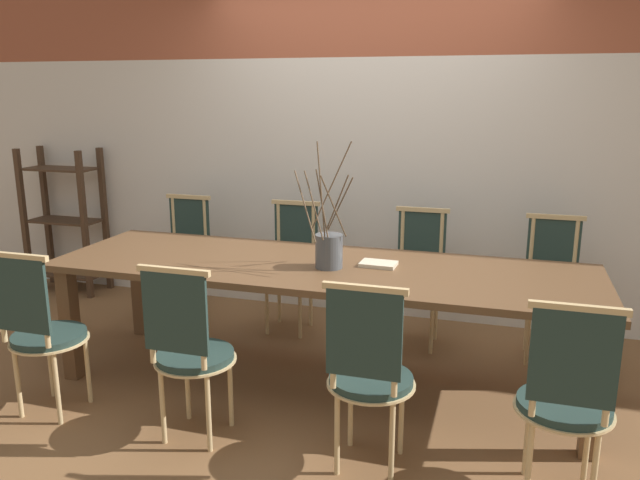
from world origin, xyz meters
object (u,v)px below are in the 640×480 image
object	(u,v)px
shelving_rack	(65,221)
chair_far_center	(418,273)
chair_near_center	(369,371)
vase_centerpiece	(329,249)
dining_table	(320,277)
book_stack	(378,264)

from	to	relation	value
shelving_rack	chair_far_center	bearing A→B (deg)	-5.26
chair_far_center	shelving_rack	distance (m)	3.19
chair_near_center	vase_centerpiece	bearing A→B (deg)	118.40
dining_table	book_stack	distance (m)	0.36
chair_far_center	shelving_rack	world-z (taller)	shelving_rack
chair_far_center	book_stack	distance (m)	0.79
chair_far_center	vase_centerpiece	size ratio (longest dim) A/B	1.32
dining_table	chair_near_center	size ratio (longest dim) A/B	3.35
vase_centerpiece	book_stack	world-z (taller)	vase_centerpiece
dining_table	chair_near_center	world-z (taller)	chair_near_center
chair_far_center	book_stack	xyz separation A→B (m)	(-0.14, -0.74, 0.26)
dining_table	shelving_rack	distance (m)	2.91
chair_far_center	vase_centerpiece	xyz separation A→B (m)	(-0.41, -0.86, 0.36)
chair_near_center	vase_centerpiece	xyz separation A→B (m)	(-0.41, 0.77, 0.36)
book_stack	shelving_rack	distance (m)	3.20
chair_near_center	book_stack	size ratio (longest dim) A/B	4.47
chair_far_center	shelving_rack	bearing A→B (deg)	-5.26
chair_far_center	book_stack	world-z (taller)	chair_far_center
chair_near_center	shelving_rack	distance (m)	3.71
dining_table	vase_centerpiece	size ratio (longest dim) A/B	4.41
book_stack	dining_table	bearing A→B (deg)	-167.73
chair_far_center	vase_centerpiece	distance (m)	1.01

